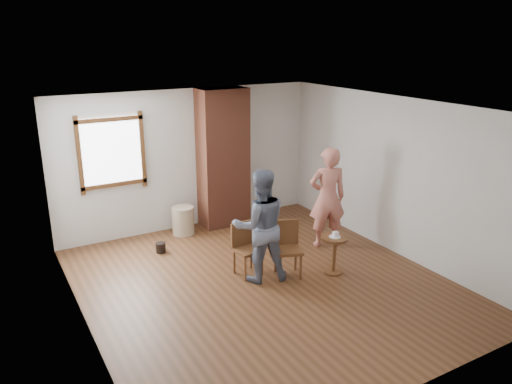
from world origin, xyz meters
TOP-DOWN VIEW (x-y plane):
  - ground at (0.00, 0.00)m, footprint 5.50×5.50m
  - room_shell at (-0.06, 0.61)m, footprint 5.04×5.52m
  - brick_chimney at (0.60, 2.50)m, footprint 0.90×0.50m
  - stoneware_crock at (-0.29, 2.40)m, footprint 0.51×0.51m
  - dark_pot at (-0.94, 1.82)m, footprint 0.22×0.22m
  - dining_chair_left at (-0.06, 0.44)m, footprint 0.41×0.41m
  - dining_chair_right at (0.48, 0.10)m, footprint 0.51×0.51m
  - side_table at (1.11, -0.24)m, footprint 0.40×0.40m
  - cake_plate at (1.11, -0.24)m, footprint 0.18×0.18m
  - cake_slice at (1.12, -0.24)m, footprint 0.08×0.07m
  - man at (0.04, 0.17)m, footprint 0.97×0.84m
  - person_pink at (1.66, 0.67)m, footprint 0.74×0.62m

SIDE VIEW (x-z plane):
  - ground at x=0.00m, z-range 0.00..0.00m
  - dark_pot at x=-0.94m, z-range 0.00..0.17m
  - stoneware_crock at x=-0.29m, z-range 0.00..0.52m
  - side_table at x=1.11m, z-range 0.10..0.70m
  - dining_chair_left at x=-0.06m, z-range 0.05..0.86m
  - dining_chair_right at x=0.48m, z-range 0.05..0.90m
  - cake_plate at x=1.11m, z-range 0.60..0.61m
  - cake_slice at x=1.12m, z-range 0.61..0.67m
  - man at x=0.04m, z-range 0.00..1.71m
  - person_pink at x=1.66m, z-range 0.00..1.75m
  - brick_chimney at x=0.60m, z-range 0.00..2.60m
  - room_shell at x=-0.06m, z-range 0.50..3.12m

